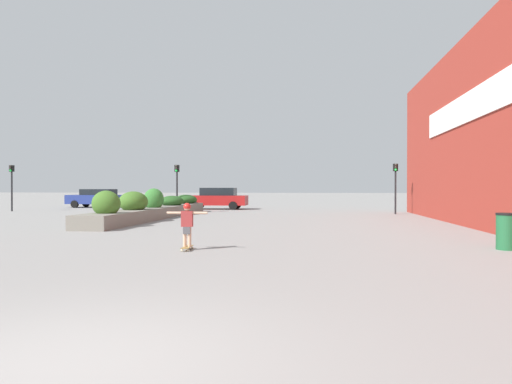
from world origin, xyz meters
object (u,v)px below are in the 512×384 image
skateboard (187,247)px  traffic_light_right (396,179)px  skateboarder (187,220)px  traffic_light_far_left (12,179)px  car_leftmost (217,198)px  car_center_left (97,198)px  trash_bin (506,231)px  traffic_light_left (177,180)px

skateboard → traffic_light_right: (8.16, 17.33, 2.06)m
skateboarder → traffic_light_far_left: 24.79m
traffic_light_far_left → skateboarder: bearing=-45.3°
car_leftmost → car_center_left: bearing=79.9°
traffic_light_far_left → car_leftmost: bearing=19.3°
trash_bin → traffic_light_right: 16.29m
traffic_light_left → skateboarder: bearing=-72.0°
trash_bin → traffic_light_right: bearing=90.0°
car_leftmost → traffic_light_far_left: traffic_light_far_left is taller
trash_bin → traffic_light_far_left: size_ratio=0.30×
car_center_left → traffic_light_left: 11.36m
car_leftmost → car_center_left: car_leftmost is taller
trash_bin → traffic_light_left: 21.20m
skateboard → traffic_light_left: (-5.57, 17.20, 2.07)m
car_center_left → skateboard: bearing=-149.0°
traffic_light_left → skateboard: bearing=-72.0°
skateboard → skateboarder: (0.00, 0.00, 0.70)m
car_leftmost → traffic_light_left: (-1.53, -5.07, 1.30)m
car_center_left → traffic_light_far_left: (-2.94, -6.53, 1.39)m
skateboard → traffic_light_right: 19.26m
trash_bin → traffic_light_right: size_ratio=0.31×
car_center_left → traffic_light_right: bearing=-106.7°
skateboarder → traffic_light_far_left: traffic_light_far_left is taller
traffic_light_right → skateboard: bearing=-115.2°
skateboard → trash_bin: bearing=4.4°
car_leftmost → traffic_light_left: size_ratio=1.51×
trash_bin → car_center_left: 32.26m
skateboarder → car_center_left: (-14.47, 24.12, 0.02)m
skateboarder → traffic_light_left: (-5.57, 17.20, 1.36)m
traffic_light_right → car_center_left: bearing=163.3°
traffic_light_left → car_leftmost: bearing=73.2°
skateboarder → traffic_light_far_left: (-17.41, 17.59, 1.41)m
skateboard → traffic_light_right: size_ratio=0.23×
skateboarder → car_leftmost: bearing=96.9°
car_leftmost → traffic_light_right: traffic_light_right is taller
car_leftmost → traffic_light_left: 5.45m
car_center_left → traffic_light_left: bearing=-127.9°
skateboard → car_leftmost: 22.64m
traffic_light_right → traffic_light_far_left: (-25.57, 0.26, 0.05)m
traffic_light_right → traffic_light_far_left: traffic_light_far_left is taller
traffic_light_left → traffic_light_right: traffic_light_left is taller
skateboard → traffic_light_far_left: 24.84m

